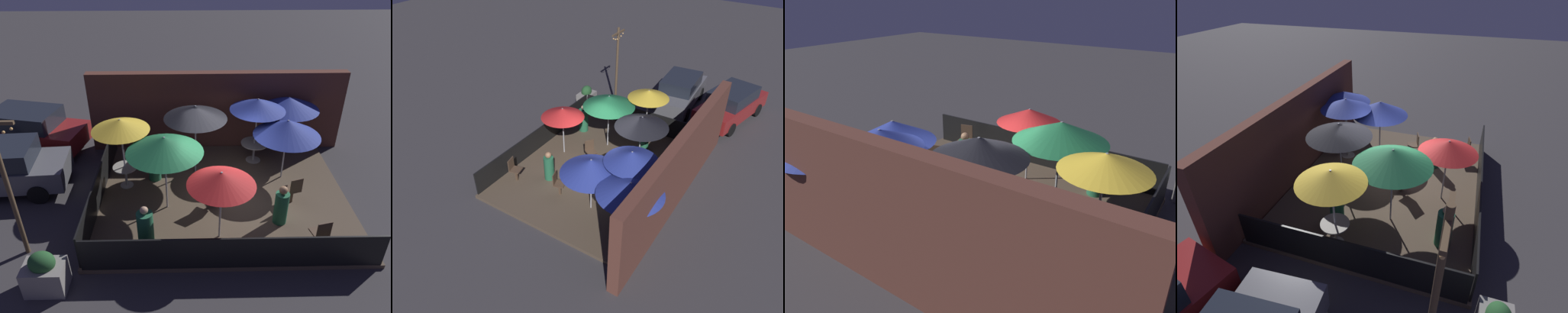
# 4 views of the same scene
# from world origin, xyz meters

# --- Properties ---
(ground_plane) EXTENTS (60.00, 60.00, 0.00)m
(ground_plane) POSITION_xyz_m (0.00, 0.00, 0.00)
(ground_plane) COLOR #383538
(patio_deck) EXTENTS (7.61, 6.02, 0.12)m
(patio_deck) POSITION_xyz_m (0.00, 0.00, 0.06)
(patio_deck) COLOR brown
(patio_deck) RESTS_ON ground_plane
(building_wall) EXTENTS (9.21, 0.36, 2.96)m
(building_wall) POSITION_xyz_m (0.00, 3.24, 1.48)
(building_wall) COLOR brown
(building_wall) RESTS_ON ground_plane
(fence_front) EXTENTS (7.41, 0.05, 0.95)m
(fence_front) POSITION_xyz_m (0.00, -2.96, 0.59)
(fence_front) COLOR black
(fence_front) RESTS_ON patio_deck
(fence_side_left) EXTENTS (0.05, 5.82, 0.95)m
(fence_side_left) POSITION_xyz_m (-3.76, 0.00, 0.59)
(fence_side_left) COLOR black
(fence_side_left) RESTS_ON patio_deck
(patio_umbrella_0) EXTENTS (1.74, 1.74, 2.37)m
(patio_umbrella_0) POSITION_xyz_m (-3.06, 0.55, 2.31)
(patio_umbrella_0) COLOR #B2B2B7
(patio_umbrella_0) RESTS_ON patio_deck
(patio_umbrella_1) EXTENTS (1.86, 1.86, 2.36)m
(patio_umbrella_1) POSITION_xyz_m (1.26, 1.98, 2.28)
(patio_umbrella_1) COLOR #B2B2B7
(patio_umbrella_1) RESTS_ON patio_deck
(patio_umbrella_2) EXTENTS (2.11, 2.11, 2.10)m
(patio_umbrella_2) POSITION_xyz_m (2.03, 0.92, 1.95)
(patio_umbrella_2) COLOR #B2B2B7
(patio_umbrella_2) RESTS_ON patio_deck
(patio_umbrella_3) EXTENTS (2.15, 2.15, 2.38)m
(patio_umbrella_3) POSITION_xyz_m (-1.71, -0.58, 2.26)
(patio_umbrella_3) COLOR #B2B2B7
(patio_umbrella_3) RESTS_ON patio_deck
(patio_umbrella_4) EXTENTS (2.13, 2.13, 2.16)m
(patio_umbrella_4) POSITION_xyz_m (2.45, 2.57, 2.07)
(patio_umbrella_4) COLOR #B2B2B7
(patio_umbrella_4) RESTS_ON patio_deck
(patio_umbrella_5) EXTENTS (1.75, 1.75, 2.09)m
(patio_umbrella_5) POSITION_xyz_m (-0.25, -1.87, 2.02)
(patio_umbrella_5) COLOR #B2B2B7
(patio_umbrella_5) RESTS_ON patio_deck
(patio_umbrella_6) EXTENTS (2.02, 2.02, 2.43)m
(patio_umbrella_6) POSITION_xyz_m (-0.82, 1.33, 2.33)
(patio_umbrella_6) COLOR #B2B2B7
(patio_umbrella_6) RESTS_ON patio_deck
(dining_table_0) EXTENTS (0.76, 0.76, 0.72)m
(dining_table_0) POSITION_xyz_m (-3.06, 0.55, 0.68)
(dining_table_0) COLOR #9E998E
(dining_table_0) RESTS_ON patio_deck
(dining_table_1) EXTENTS (0.94, 0.94, 0.71)m
(dining_table_1) POSITION_xyz_m (1.26, 1.98, 0.69)
(dining_table_1) COLOR #9E998E
(dining_table_1) RESTS_ON patio_deck
(patio_chair_0) EXTENTS (0.55, 0.55, 0.94)m
(patio_chair_0) POSITION_xyz_m (-0.32, -0.59, 0.63)
(patio_chair_0) COLOR #4C3828
(patio_chair_0) RESTS_ON patio_deck
(patio_chair_1) EXTENTS (0.50, 0.50, 0.94)m
(patio_chair_1) POSITION_xyz_m (2.05, -0.49, 0.64)
(patio_chair_1) COLOR #4C3828
(patio_chair_1) RESTS_ON patio_deck
(patio_chair_2) EXTENTS (0.48, 0.48, 0.95)m
(patio_chair_2) POSITION_xyz_m (2.28, -2.38, 0.65)
(patio_chair_2) COLOR #4C3828
(patio_chair_2) RESTS_ON patio_deck
(patron_0) EXTENTS (0.60, 0.60, 1.27)m
(patron_0) POSITION_xyz_m (-2.19, -2.15, 0.68)
(patron_0) COLOR #236642
(patron_0) RESTS_ON patio_deck
(patron_1) EXTENTS (0.46, 0.46, 1.23)m
(patron_1) POSITION_xyz_m (-2.17, 0.91, 0.66)
(patron_1) COLOR #236642
(patron_1) RESTS_ON patio_deck
(patron_2) EXTENTS (0.44, 0.44, 1.22)m
(patron_2) POSITION_xyz_m (1.50, -1.32, 0.66)
(patron_2) COLOR #236642
(patron_2) RESTS_ON patio_deck
(planter_box) EXTENTS (0.94, 0.66, 1.13)m
(planter_box) POSITION_xyz_m (-4.41, -3.41, 0.50)
(planter_box) COLOR gray
(planter_box) RESTS_ON ground_plane
(light_post) EXTENTS (1.10, 0.12, 4.03)m
(light_post) POSITION_xyz_m (-5.31, -2.21, 2.25)
(light_post) COLOR brown
(light_post) RESTS_ON ground_plane
(parked_car_0) EXTENTS (4.26, 2.02, 1.62)m
(parked_car_0) POSITION_xyz_m (-7.00, 0.58, 0.84)
(parked_car_0) COLOR #5B5B60
(parked_car_0) RESTS_ON ground_plane
(parked_car_1) EXTENTS (4.51, 2.59, 1.62)m
(parked_car_1) POSITION_xyz_m (-7.00, 3.18, 0.85)
(parked_car_1) COLOR maroon
(parked_car_1) RESTS_ON ground_plane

